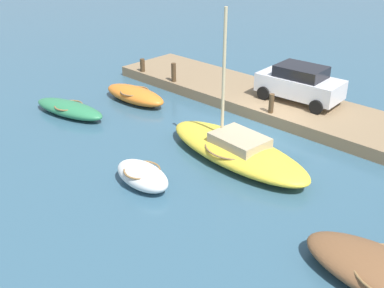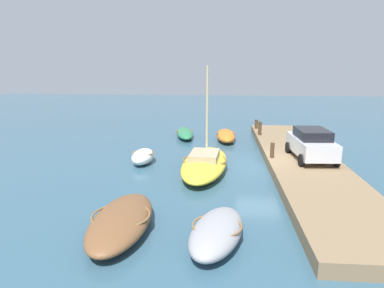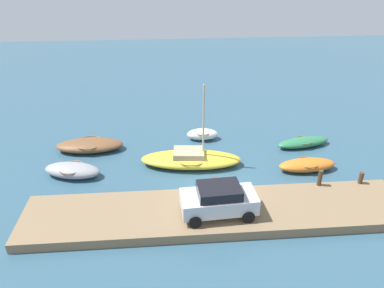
{
  "view_description": "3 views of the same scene",
  "coord_description": "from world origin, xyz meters",
  "px_view_note": "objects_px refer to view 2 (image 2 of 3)",
  "views": [
    {
      "loc": [
        -10.4,
        15.34,
        8.41
      ],
      "look_at": [
        -0.02,
        4.49,
        0.87
      ],
      "focal_mm": 42.77,
      "sensor_mm": 36.0,
      "label": 1
    },
    {
      "loc": [
        -18.78,
        2.34,
        5.83
      ],
      "look_at": [
        0.64,
        3.9,
        1.11
      ],
      "focal_mm": 31.95,
      "sensor_mm": 36.0,
      "label": 2
    },
    {
      "loc": [
        -2.64,
        -17.85,
        12.8
      ],
      "look_at": [
        -0.82,
        4.28,
        0.93
      ],
      "focal_mm": 34.26,
      "sensor_mm": 36.0,
      "label": 3
    }
  ],
  "objects_px": {
    "mooring_post_mid_west": "(260,128)",
    "dinghy_white": "(143,156)",
    "motorboat_brown": "(121,221)",
    "mooring_post_west": "(272,150)",
    "rowboat_grey": "(217,232)",
    "parked_car": "(312,144)",
    "rowboat_orange": "(226,136)",
    "rowboat_green": "(185,133)",
    "mooring_post_mid_east": "(256,124)",
    "sailboat_yellow": "(205,163)"
  },
  "relations": [
    {
      "from": "dinghy_white",
      "to": "mooring_post_west",
      "type": "relative_size",
      "value": 2.73
    },
    {
      "from": "mooring_post_west",
      "to": "rowboat_green",
      "type": "bearing_deg",
      "value": 37.87
    },
    {
      "from": "rowboat_orange",
      "to": "mooring_post_mid_east",
      "type": "bearing_deg",
      "value": -50.77
    },
    {
      "from": "mooring_post_mid_west",
      "to": "dinghy_white",
      "type": "bearing_deg",
      "value": 129.25
    },
    {
      "from": "mooring_post_mid_west",
      "to": "mooring_post_mid_east",
      "type": "relative_size",
      "value": 1.38
    },
    {
      "from": "dinghy_white",
      "to": "rowboat_grey",
      "type": "relative_size",
      "value": 0.62
    },
    {
      "from": "rowboat_orange",
      "to": "rowboat_grey",
      "type": "xyz_separation_m",
      "value": [
        -15.08,
        0.54,
        0.03
      ]
    },
    {
      "from": "motorboat_brown",
      "to": "mooring_post_mid_east",
      "type": "height_order",
      "value": "mooring_post_mid_east"
    },
    {
      "from": "rowboat_green",
      "to": "sailboat_yellow",
      "type": "height_order",
      "value": "sailboat_yellow"
    },
    {
      "from": "motorboat_brown",
      "to": "mooring_post_west",
      "type": "height_order",
      "value": "mooring_post_west"
    },
    {
      "from": "rowboat_grey",
      "to": "parked_car",
      "type": "distance_m",
      "value": 10.03
    },
    {
      "from": "sailboat_yellow",
      "to": "mooring_post_west",
      "type": "xyz_separation_m",
      "value": [
        1.06,
        -3.75,
        0.5
      ]
    },
    {
      "from": "parked_car",
      "to": "mooring_post_mid_east",
      "type": "bearing_deg",
      "value": 9.96
    },
    {
      "from": "mooring_post_mid_east",
      "to": "parked_car",
      "type": "distance_m",
      "value": 9.05
    },
    {
      "from": "motorboat_brown",
      "to": "sailboat_yellow",
      "type": "xyz_separation_m",
      "value": [
        7.05,
        -2.62,
        0.07
      ]
    },
    {
      "from": "motorboat_brown",
      "to": "parked_car",
      "type": "bearing_deg",
      "value": -46.49
    },
    {
      "from": "dinghy_white",
      "to": "mooring_post_mid_west",
      "type": "bearing_deg",
      "value": -48.48
    },
    {
      "from": "mooring_post_mid_west",
      "to": "sailboat_yellow",
      "type": "bearing_deg",
      "value": 152.62
    },
    {
      "from": "rowboat_green",
      "to": "mooring_post_mid_east",
      "type": "relative_size",
      "value": 5.87
    },
    {
      "from": "mooring_post_west",
      "to": "dinghy_white",
      "type": "bearing_deg",
      "value": 89.15
    },
    {
      "from": "rowboat_orange",
      "to": "sailboat_yellow",
      "type": "relative_size",
      "value": 0.56
    },
    {
      "from": "rowboat_green",
      "to": "mooring_post_west",
      "type": "relative_size",
      "value": 4.77
    },
    {
      "from": "rowboat_grey",
      "to": "mooring_post_mid_east",
      "type": "height_order",
      "value": "mooring_post_mid_east"
    },
    {
      "from": "rowboat_green",
      "to": "dinghy_white",
      "type": "relative_size",
      "value": 1.75
    },
    {
      "from": "sailboat_yellow",
      "to": "rowboat_grey",
      "type": "xyz_separation_m",
      "value": [
        -7.59,
        -0.73,
        -0.06
      ]
    },
    {
      "from": "sailboat_yellow",
      "to": "mooring_post_west",
      "type": "relative_size",
      "value": 7.77
    },
    {
      "from": "motorboat_brown",
      "to": "mooring_post_mid_west",
      "type": "relative_size",
      "value": 4.78
    },
    {
      "from": "dinghy_white",
      "to": "rowboat_grey",
      "type": "xyz_separation_m",
      "value": [
        -8.77,
        -4.41,
        0.0
      ]
    },
    {
      "from": "rowboat_orange",
      "to": "mooring_post_mid_east",
      "type": "height_order",
      "value": "mooring_post_mid_east"
    },
    {
      "from": "sailboat_yellow",
      "to": "mooring_post_west",
      "type": "height_order",
      "value": "sailboat_yellow"
    },
    {
      "from": "dinghy_white",
      "to": "rowboat_green",
      "type": "bearing_deg",
      "value": -11.2
    },
    {
      "from": "motorboat_brown",
      "to": "mooring_post_mid_west",
      "type": "height_order",
      "value": "mooring_post_mid_west"
    },
    {
      "from": "mooring_post_west",
      "to": "mooring_post_mid_west",
      "type": "bearing_deg",
      "value": 0.0
    },
    {
      "from": "rowboat_green",
      "to": "sailboat_yellow",
      "type": "relative_size",
      "value": 0.61
    },
    {
      "from": "rowboat_orange",
      "to": "parked_car",
      "type": "distance_m",
      "value": 8.03
    },
    {
      "from": "rowboat_green",
      "to": "dinghy_white",
      "type": "height_order",
      "value": "dinghy_white"
    },
    {
      "from": "mooring_post_mid_east",
      "to": "rowboat_grey",
      "type": "bearing_deg",
      "value": 170.12
    },
    {
      "from": "motorboat_brown",
      "to": "mooring_post_west",
      "type": "distance_m",
      "value": 10.33
    },
    {
      "from": "rowboat_grey",
      "to": "mooring_post_mid_west",
      "type": "bearing_deg",
      "value": 1.85
    },
    {
      "from": "rowboat_orange",
      "to": "sailboat_yellow",
      "type": "height_order",
      "value": "sailboat_yellow"
    },
    {
      "from": "dinghy_white",
      "to": "rowboat_orange",
      "type": "bearing_deg",
      "value": -35.8
    },
    {
      "from": "sailboat_yellow",
      "to": "dinghy_white",
      "type": "bearing_deg",
      "value": 77.45
    },
    {
      "from": "motorboat_brown",
      "to": "dinghy_white",
      "type": "distance_m",
      "value": 8.29
    },
    {
      "from": "sailboat_yellow",
      "to": "rowboat_grey",
      "type": "distance_m",
      "value": 7.63
    },
    {
      "from": "mooring_post_mid_east",
      "to": "parked_car",
      "type": "height_order",
      "value": "parked_car"
    },
    {
      "from": "rowboat_grey",
      "to": "parked_car",
      "type": "xyz_separation_m",
      "value": [
        8.56,
        -5.12,
        1.0
      ]
    },
    {
      "from": "sailboat_yellow",
      "to": "mooring_post_mid_east",
      "type": "height_order",
      "value": "sailboat_yellow"
    },
    {
      "from": "rowboat_orange",
      "to": "rowboat_grey",
      "type": "relative_size",
      "value": 0.99
    },
    {
      "from": "rowboat_grey",
      "to": "mooring_post_west",
      "type": "relative_size",
      "value": 4.41
    },
    {
      "from": "motorboat_brown",
      "to": "mooring_post_mid_west",
      "type": "bearing_deg",
      "value": -23.95
    }
  ]
}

